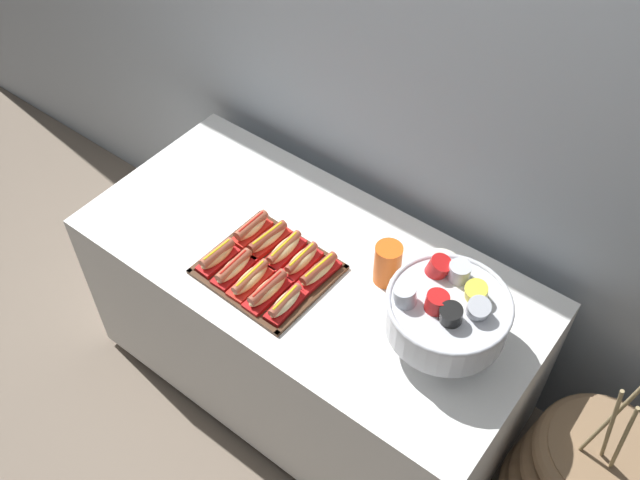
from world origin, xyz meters
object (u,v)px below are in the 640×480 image
Objects in this scene: hot_dog_5 at (252,228)px; hot_dog_6 at (268,239)px; hot_dog_1 at (234,268)px; hot_dog_4 at (285,303)px; donut at (441,266)px; cup_stack at (388,264)px; hot_dog_0 at (217,256)px; hot_dog_3 at (268,290)px; punch_bowl at (447,311)px; buffet_table at (310,323)px; hot_dog_2 at (251,279)px; serving_tray at (268,270)px; hot_dog_9 at (319,271)px; hot_dog_8 at (301,260)px; hot_dog_7 at (284,250)px.

hot_dog_5 is 0.84× the size of hot_dog_6.
hot_dog_1 reaches higher than hot_dog_4.
donut is (0.53, 0.43, -0.01)m from hot_dog_1.
cup_stack is 1.06× the size of donut.
hot_dog_0 and hot_dog_5 have the same top height.
hot_dog_0 is at bearing 178.04° from hot_dog_3.
punch_bowl reaches higher than hot_dog_3.
cup_stack is (-0.27, 0.10, -0.08)m from punch_bowl.
hot_dog_1 is at bearing -140.76° from donut.
hot_dog_0 reaches higher than buffet_table.
hot_dog_1 is 0.68m from donut.
hot_dog_2 reaches higher than buffet_table.
serving_tray is at bearing 88.04° from hot_dog_2.
hot_dog_3 is at bearing 178.04° from hot_dog_4.
cup_stack is (0.33, 0.29, 0.04)m from hot_dog_2.
hot_dog_1 is at bearing -67.52° from hot_dog_5.
hot_dog_9 is at bearing -28.83° from buffet_table.
hot_dog_4 is 0.18m from hot_dog_8.
serving_tray is 0.09m from hot_dog_2.
hot_dog_7 is at bearing 45.76° from hot_dog_0.
buffet_table is at bearing 7.65° from hot_dog_5.
hot_dog_9 is at bearing 26.85° from serving_tray.
cup_stack is at bearing 32.46° from serving_tray.
buffet_table is at bearing 88.08° from hot_dog_3.
hot_dog_1 is 0.91× the size of hot_dog_6.
hot_dog_5 is at bearing 178.04° from hot_dog_7.
donut is (-0.15, 0.25, -0.14)m from punch_bowl.
hot_dog_4 is at bearing -1.96° from hot_dog_0.
cup_stack is (0.48, 0.29, 0.04)m from hot_dog_0.
hot_dog_6 reaches higher than serving_tray.
serving_tray is at bearing -91.96° from hot_dog_7.
buffet_table is 0.41m from hot_dog_7.
hot_dog_6 is at bearing -178.18° from punch_bowl.
hot_dog_5 is at bearing 178.04° from hot_dog_6.
buffet_table is at bearing 88.26° from hot_dog_8.
cup_stack reaches higher than hot_dog_2.
hot_dog_0 is (-0.23, -0.20, 0.40)m from buffet_table.
hot_dog_8 is 0.29m from cup_stack.
cup_stack reaches higher than buffet_table.
punch_bowl is at bearing 17.36° from hot_dog_2.
hot_dog_3 is at bearing -116.41° from hot_dog_9.
punch_bowl is at bearing 2.90° from hot_dog_8.
hot_dog_0 is at bearing -116.41° from hot_dog_6.
hot_dog_5 is (-0.07, 0.17, 0.00)m from hot_dog_1.
hot_dog_4 is 0.83× the size of hot_dog_6.
hot_dog_3 reaches higher than donut.
hot_dog_8 is at bearing 45.76° from serving_tray.
hot_dog_1 is 0.93× the size of hot_dog_3.
hot_dog_0 is 0.91× the size of hot_dog_2.
hot_dog_3 is at bearing -49.69° from hot_dog_6.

